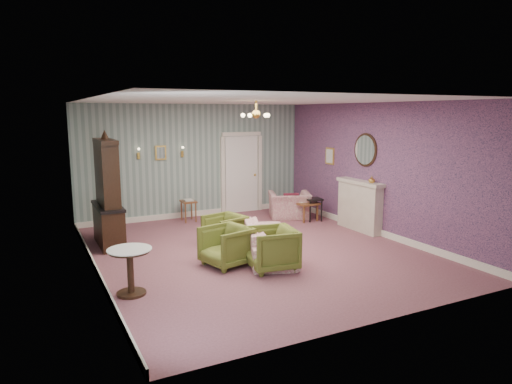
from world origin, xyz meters
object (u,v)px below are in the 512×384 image
olive_chair_c (225,229)px  coffee_table (301,210)px  side_table_black (313,210)px  pedestal_table (130,272)px  olive_chair_b (226,244)px  olive_chair_a (271,247)px  wingback_chair (290,201)px  fireplace (360,205)px  dresser (107,190)px  sofa_chintz (268,235)px

olive_chair_c → coffee_table: olive_chair_c is taller
side_table_black → pedestal_table: (-5.09, -2.77, 0.07)m
olive_chair_b → pedestal_table: olive_chair_b is taller
olive_chair_a → wingback_chair: bearing=153.4°
side_table_black → olive_chair_b: bearing=-146.5°
olive_chair_c → side_table_black: size_ratio=1.27×
fireplace → olive_chair_c: bearing=177.2°
olive_chair_b → fireplace: bearing=89.7°
olive_chair_b → dresser: (-1.64, 2.27, 0.76)m
dresser → side_table_black: 5.01m
pedestal_table → sofa_chintz: bearing=15.3°
wingback_chair → pedestal_table: wingback_chair is taller
olive_chair_c → sofa_chintz: sofa_chintz is taller
wingback_chair → coffee_table: bearing=155.6°
olive_chair_b → coffee_table: size_ratio=0.84×
olive_chair_a → fireplace: bearing=124.0°
olive_chair_b → fireplace: (3.71, 0.93, 0.19)m
fireplace → olive_chair_b: bearing=-166.0°
sofa_chintz → dresser: 3.41m
dresser → coffee_table: (4.78, 0.22, -0.91)m
olive_chair_b → side_table_black: size_ratio=1.36×
wingback_chair → dresser: 4.64m
wingback_chair → dresser: size_ratio=0.44×
olive_chair_c → fireplace: (3.29, -0.16, 0.22)m
olive_chair_a → wingback_chair: 3.99m
wingback_chair → side_table_black: bearing=147.3°
olive_chair_b → coffee_table: 4.01m
olive_chair_c → wingback_chair: 2.98m
fireplace → pedestal_table: (-5.51, -1.52, -0.22)m
dresser → fireplace: dresser is taller
sofa_chintz → olive_chair_a: bearing=175.8°
olive_chair_a → wingback_chair: (2.31, 3.26, 0.04)m
pedestal_table → coffee_table: bearing=32.0°
fireplace → pedestal_table: size_ratio=1.96×
fireplace → pedestal_table: fireplace is taller
fireplace → coffee_table: 1.70m
sofa_chintz → wingback_chair: size_ratio=2.02×
olive_chair_a → olive_chair_c: olive_chair_a is taller
olive_chair_a → olive_chair_c: bearing=-164.7°
olive_chair_b → fireplace: 3.83m
olive_chair_b → fireplace: fireplace is taller
olive_chair_c → dresser: 2.51m
olive_chair_c → fireplace: size_ratio=0.52×
olive_chair_a → dresser: 3.68m
dresser → side_table_black: (4.93, -0.09, -0.86)m
olive_chair_b → pedestal_table: size_ratio=1.09×
side_table_black → pedestal_table: pedestal_table is taller
dresser → fireplace: 5.55m
fireplace → coffee_table: bearing=110.2°
wingback_chair → coffee_table: (0.22, -0.23, -0.21)m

